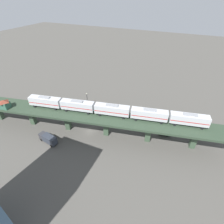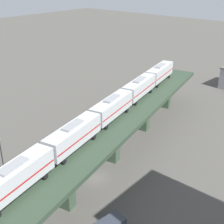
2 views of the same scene
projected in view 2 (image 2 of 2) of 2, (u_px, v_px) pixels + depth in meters
name	position (u px, v px, depth m)	size (l,w,h in m)	color
ground_plane	(97.00, 178.00, 55.92)	(400.00, 400.00, 0.00)	#4C4944
elevated_viaduct	(95.00, 146.00, 52.97)	(27.02, 91.78, 7.91)	#2C3D2C
subway_train	(112.00, 107.00, 58.87)	(15.49, 61.66, 4.45)	silver
street_car_blue	(102.00, 128.00, 71.78)	(3.53, 4.74, 1.89)	#233D93
street_car_white	(56.00, 155.00, 61.15)	(2.70, 4.68, 1.89)	silver
street_car_green	(137.00, 113.00, 79.24)	(2.30, 4.56, 1.89)	#1E6638
street_lamp	(1.00, 152.00, 56.31)	(0.44, 0.44, 6.94)	black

